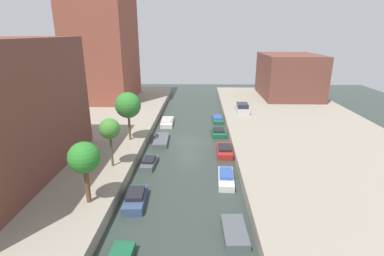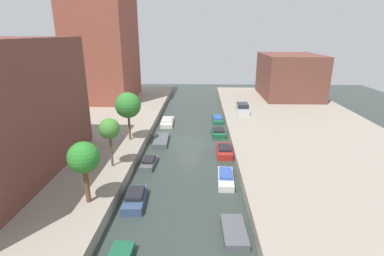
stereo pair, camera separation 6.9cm
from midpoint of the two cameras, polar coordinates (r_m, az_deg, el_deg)
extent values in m
plane|color=#2D3833|center=(36.20, -0.68, -2.73)|extent=(84.00, 84.00, 0.00)
cube|color=gray|center=(39.57, -22.95, -1.61)|extent=(20.00, 64.00, 1.00)
cube|color=gray|center=(38.47, 22.27, -2.06)|extent=(20.00, 64.00, 1.00)
cube|color=brown|center=(56.71, -16.84, 15.61)|extent=(10.00, 13.87, 20.35)
cube|color=brown|center=(59.64, 18.07, 9.55)|extent=(10.00, 13.62, 7.88)
cylinder|color=brown|center=(22.90, -19.55, -10.26)|extent=(0.34, 0.34, 2.73)
sphere|color=#287C28|center=(22.01, -20.13, -5.32)|extent=(2.22, 2.22, 2.22)
cylinder|color=brown|center=(28.05, -15.26, -4.27)|extent=(0.20, 0.20, 2.97)
sphere|color=#418230|center=(27.33, -15.62, -0.12)|extent=(1.87, 1.87, 1.87)
cylinder|color=brown|center=(34.46, -11.97, 0.22)|extent=(0.26, 0.26, 3.04)
sphere|color=#2E7B2D|center=(33.80, -12.25, 4.30)|extent=(2.87, 2.87, 2.87)
cube|color=#B7B7BC|center=(46.43, 9.51, 3.54)|extent=(1.90, 4.19, 0.83)
cube|color=#1E2328|center=(45.96, 9.61, 4.31)|extent=(1.66, 2.31, 0.61)
cube|color=#33476B|center=(24.17, -10.91, -13.42)|extent=(1.68, 3.66, 0.68)
cube|color=black|center=(24.03, -10.91, -12.24)|extent=(1.37, 2.04, 0.32)
cube|color=#4C5156|center=(30.28, -8.28, -6.71)|extent=(1.46, 3.29, 0.50)
cube|color=black|center=(30.20, -8.29, -6.01)|extent=(1.18, 1.83, 0.24)
cube|color=#4C5156|center=(36.27, -6.00, -2.34)|extent=(1.79, 4.53, 0.52)
cube|color=beige|center=(43.24, -4.82, 1.10)|extent=(1.84, 4.44, 0.58)
cube|color=#B2ADA3|center=(43.06, -4.85, 1.58)|extent=(1.51, 2.46, 0.20)
cube|color=#4C5156|center=(20.93, 8.11, -19.10)|extent=(1.66, 3.37, 0.49)
cube|color=beige|center=(27.09, 6.47, -9.67)|extent=(1.52, 3.98, 0.56)
cube|color=#2D4C9E|center=(27.10, 6.46, -8.66)|extent=(1.24, 2.21, 0.29)
cube|color=maroon|center=(32.84, 6.18, -4.44)|extent=(1.65, 3.80, 0.67)
cube|color=black|center=(32.59, 6.21, -3.75)|extent=(1.39, 2.09, 0.25)
cube|color=#195638|center=(38.67, 5.04, -0.97)|extent=(1.81, 3.22, 0.57)
cube|color=black|center=(38.55, 5.06, -0.40)|extent=(1.50, 1.79, 0.24)
cube|color=#195638|center=(44.94, 4.87, 1.67)|extent=(1.56, 4.21, 0.45)
cube|color=#2D4C9E|center=(44.87, 4.88, 2.10)|extent=(1.30, 2.32, 0.23)
camera|label=1|loc=(0.03, -90.05, -0.02)|focal=27.77mm
camera|label=2|loc=(0.03, 89.95, 0.02)|focal=27.77mm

